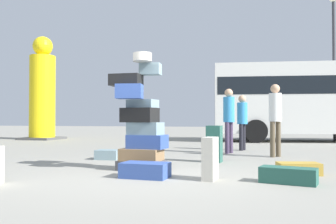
# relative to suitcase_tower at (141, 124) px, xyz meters

# --- Properties ---
(ground_plane) EXTENTS (80.00, 80.00, 0.00)m
(ground_plane) POSITION_rel_suitcase_tower_xyz_m (0.29, -0.52, -0.81)
(ground_plane) COLOR gray
(suitcase_tower) EXTENTS (1.03, 0.77, 2.08)m
(suitcase_tower) POSITION_rel_suitcase_tower_xyz_m (0.00, 0.00, 0.00)
(suitcase_tower) COLOR #4C4C51
(suitcase_tower) RESTS_ON ground
(suitcase_slate_white_trunk) EXTENTS (0.55, 0.47, 0.21)m
(suitcase_slate_white_trunk) POSITION_rel_suitcase_tower_xyz_m (-1.32, 1.43, -0.71)
(suitcase_slate_white_trunk) COLOR gray
(suitcase_slate_white_trunk) RESTS_ON ground
(suitcase_cream_upright_blue) EXTENTS (0.20, 0.39, 0.64)m
(suitcase_cream_upright_blue) POSITION_rel_suitcase_tower_xyz_m (1.36, -0.69, -0.49)
(suitcase_cream_upright_blue) COLOR beige
(suitcase_cream_upright_blue) RESTS_ON ground
(suitcase_tan_behind_tower) EXTENTS (0.73, 0.52, 0.20)m
(suitcase_tan_behind_tower) POSITION_rel_suitcase_tower_xyz_m (2.66, 0.22, -0.71)
(suitcase_tan_behind_tower) COLOR #B28C33
(suitcase_tan_behind_tower) RESTS_ON ground
(suitcase_navy_foreground_near) EXTENTS (0.73, 0.45, 0.23)m
(suitcase_navy_foreground_near) POSITION_rel_suitcase_tower_xyz_m (0.36, -0.77, -0.70)
(suitcase_navy_foreground_near) COLOR #334F99
(suitcase_navy_foreground_near) RESTS_ON ground
(suitcase_teal_left_side) EXTENTS (0.82, 0.49, 0.22)m
(suitcase_teal_left_side) POSITION_rel_suitcase_tower_xyz_m (2.46, -0.67, -0.70)
(suitcase_teal_left_side) COLOR #26594C
(suitcase_teal_left_side) RESTS_ON ground
(suitcase_teal_foreground_far) EXTENTS (0.32, 0.31, 0.77)m
(suitcase_teal_foreground_far) POSITION_rel_suitcase_tower_xyz_m (1.08, 1.55, -0.43)
(suitcase_teal_foreground_far) COLOR #26594C
(suitcase_teal_foreground_far) RESTS_ON ground
(person_bearded_onlooker) EXTENTS (0.30, 0.33, 1.72)m
(person_bearded_onlooker) POSITION_rel_suitcase_tower_xyz_m (1.15, 3.63, 0.22)
(person_bearded_onlooker) COLOR #3F334C
(person_bearded_onlooker) RESTS_ON ground
(person_tourist_with_camera) EXTENTS (0.30, 0.30, 1.76)m
(person_tourist_with_camera) POSITION_rel_suitcase_tower_xyz_m (2.33, 3.02, 0.24)
(person_tourist_with_camera) COLOR brown
(person_tourist_with_camera) RESTS_ON ground
(person_passerby_in_red) EXTENTS (0.30, 0.33, 1.62)m
(person_passerby_in_red) POSITION_rel_suitcase_tower_xyz_m (1.41, 4.69, 0.15)
(person_passerby_in_red) COLOR black
(person_passerby_in_red) RESTS_ON ground
(yellow_dummy_statue) EXTENTS (1.61, 1.61, 4.72)m
(yellow_dummy_statue) POSITION_rel_suitcase_tower_xyz_m (-7.84, 8.10, 1.30)
(yellow_dummy_statue) COLOR yellow
(yellow_dummy_statue) RESTS_ON ground
(parked_bus) EXTENTS (9.21, 3.89, 3.15)m
(parked_bus) POSITION_rel_suitcase_tower_xyz_m (4.31, 10.01, 1.02)
(parked_bus) COLOR silver
(parked_bus) RESTS_ON ground
(lamp_post) EXTENTS (0.36, 0.36, 6.34)m
(lamp_post) POSITION_rel_suitcase_tower_xyz_m (4.82, 10.69, 3.30)
(lamp_post) COLOR #333338
(lamp_post) RESTS_ON ground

